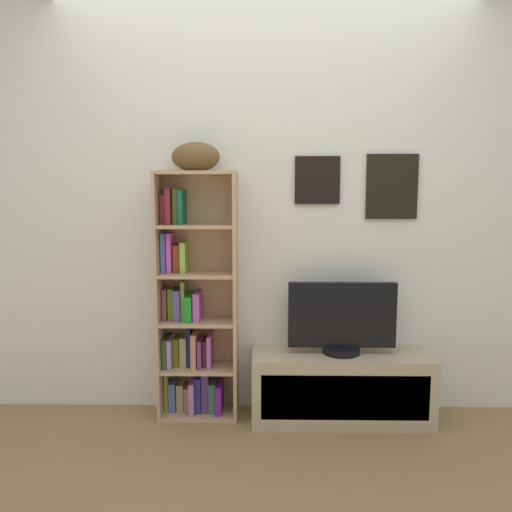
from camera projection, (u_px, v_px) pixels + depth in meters
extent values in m
cube|color=silver|center=(265.00, 207.00, 2.90)|extent=(4.80, 0.06, 2.56)
cube|color=black|center=(317.00, 180.00, 2.84)|extent=(0.27, 0.02, 0.29)
cube|color=#9AA8AD|center=(317.00, 180.00, 2.83)|extent=(0.22, 0.01, 0.24)
cube|color=black|center=(392.00, 187.00, 2.83)|extent=(0.31, 0.02, 0.39)
cube|color=tan|center=(392.00, 187.00, 2.83)|extent=(0.26, 0.01, 0.34)
cube|color=tan|center=(160.00, 296.00, 2.82)|extent=(0.02, 0.25, 1.49)
cube|color=tan|center=(236.00, 297.00, 2.81)|extent=(0.02, 0.25, 1.49)
cube|color=tan|center=(200.00, 293.00, 2.93)|extent=(0.48, 0.01, 1.49)
cube|color=tan|center=(200.00, 412.00, 2.90)|extent=(0.44, 0.24, 0.02)
cube|color=tan|center=(199.00, 368.00, 2.87)|extent=(0.44, 0.24, 0.02)
cube|color=tan|center=(198.00, 322.00, 2.84)|extent=(0.44, 0.24, 0.02)
cube|color=tan|center=(197.00, 275.00, 2.80)|extent=(0.44, 0.24, 0.02)
cube|color=tan|center=(197.00, 226.00, 2.77)|extent=(0.44, 0.24, 0.02)
cube|color=tan|center=(196.00, 173.00, 2.73)|extent=(0.44, 0.24, 0.02)
cube|color=#8FA534|center=(168.00, 389.00, 2.94)|extent=(0.02, 0.14, 0.24)
cube|color=#476091|center=(174.00, 394.00, 2.93)|extent=(0.04, 0.15, 0.18)
cube|color=#9E8065|center=(182.00, 395.00, 2.94)|extent=(0.04, 0.14, 0.17)
cube|color=#887853|center=(188.00, 396.00, 2.94)|extent=(0.03, 0.14, 0.15)
cube|color=#AB698A|center=(193.00, 395.00, 2.91)|extent=(0.03, 0.20, 0.20)
cube|color=navy|center=(199.00, 392.00, 2.92)|extent=(0.03, 0.16, 0.22)
cube|color=#523469|center=(206.00, 389.00, 2.93)|extent=(0.04, 0.15, 0.25)
cube|color=#386051|center=(213.00, 395.00, 2.92)|extent=(0.04, 0.17, 0.19)
cube|color=#611D82|center=(220.00, 396.00, 2.90)|extent=(0.04, 0.20, 0.18)
cube|color=#334D26|center=(167.00, 351.00, 2.88)|extent=(0.03, 0.18, 0.18)
cube|color=#8878C1|center=(172.00, 351.00, 2.88)|extent=(0.03, 0.19, 0.18)
cube|color=#626111|center=(178.00, 350.00, 2.90)|extent=(0.03, 0.15, 0.17)
cube|color=#95885E|center=(185.00, 350.00, 2.90)|extent=(0.04, 0.15, 0.18)
cube|color=navy|center=(190.00, 345.00, 2.89)|extent=(0.02, 0.15, 0.25)
cube|color=#B97853|center=(195.00, 348.00, 2.87)|extent=(0.03, 0.19, 0.21)
cube|color=#6E325D|center=(201.00, 351.00, 2.88)|extent=(0.02, 0.19, 0.17)
cube|color=brown|center=(206.00, 351.00, 2.90)|extent=(0.03, 0.14, 0.16)
cube|color=#A551AB|center=(210.00, 349.00, 2.88)|extent=(0.02, 0.19, 0.20)
cube|color=brown|center=(166.00, 303.00, 2.87)|extent=(0.03, 0.15, 0.19)
cube|color=olive|center=(172.00, 303.00, 2.88)|extent=(0.04, 0.13, 0.19)
cube|color=#544785|center=(179.00, 304.00, 2.85)|extent=(0.04, 0.18, 0.19)
cube|color=olive|center=(185.00, 300.00, 2.85)|extent=(0.02, 0.16, 0.24)
cube|color=#1A911F|center=(190.00, 307.00, 2.84)|extent=(0.04, 0.19, 0.15)
cube|color=#B04EAC|center=(198.00, 306.00, 2.85)|extent=(0.04, 0.18, 0.17)
cube|color=#486A9F|center=(165.00, 253.00, 2.83)|extent=(0.03, 0.15, 0.24)
cube|color=#C54BC3|center=(171.00, 253.00, 2.82)|extent=(0.03, 0.16, 0.24)
cube|color=maroon|center=(178.00, 258.00, 2.84)|extent=(0.04, 0.13, 0.16)
cube|color=#8EB13F|center=(184.00, 257.00, 2.82)|extent=(0.03, 0.16, 0.18)
cube|color=maroon|center=(165.00, 210.00, 2.80)|extent=(0.04, 0.14, 0.18)
cube|color=maroon|center=(170.00, 207.00, 2.78)|extent=(0.03, 0.18, 0.21)
cube|color=#4E5D19|center=(177.00, 207.00, 2.79)|extent=(0.03, 0.15, 0.21)
cube|color=#125C41|center=(182.00, 207.00, 2.78)|extent=(0.03, 0.17, 0.20)
ellipsoid|color=brown|center=(196.00, 157.00, 2.72)|extent=(0.30, 0.19, 0.17)
cube|color=tan|center=(340.00, 386.00, 2.82)|extent=(1.07, 0.35, 0.41)
cube|color=#7D7156|center=(345.00, 398.00, 2.65)|extent=(0.96, 0.01, 0.26)
cylinder|color=black|center=(341.00, 350.00, 2.79)|extent=(0.22, 0.22, 0.04)
cube|color=black|center=(342.00, 315.00, 2.77)|extent=(0.64, 0.04, 0.39)
cube|color=slate|center=(342.00, 315.00, 2.75)|extent=(0.60, 0.01, 0.35)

